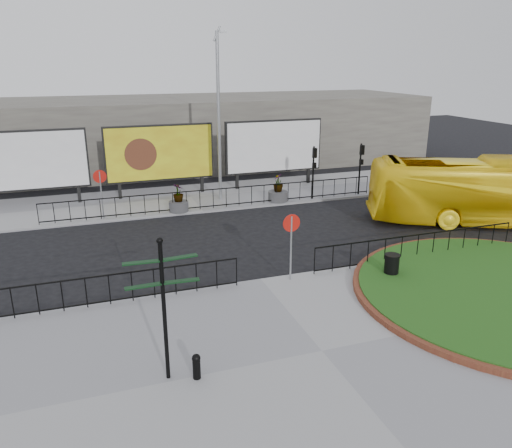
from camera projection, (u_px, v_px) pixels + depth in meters
name	position (u px, v px, depth m)	size (l,w,h in m)	color
ground	(261.00, 282.00, 18.18)	(90.00, 90.00, 0.00)	black
pavement_near	(322.00, 353.00, 13.68)	(30.00, 10.00, 0.12)	gray
pavement_far	(191.00, 198.00, 28.92)	(44.00, 6.00, 0.12)	gray
brick_edge	(509.00, 293.00, 16.87)	(10.40, 10.40, 0.18)	brown
grass_lawn	(509.00, 292.00, 16.86)	(10.00, 10.00, 0.22)	#214813
railing_near_left	(86.00, 293.00, 15.83)	(10.00, 0.10, 1.10)	black
railing_near_right	(418.00, 246.00, 19.73)	(9.00, 0.10, 1.10)	black
railing_far	(220.00, 198.00, 26.62)	(18.00, 0.10, 1.10)	black
speed_sign_far	(100.00, 184.00, 24.46)	(0.64, 0.07, 2.47)	gray
speed_sign_near	(291.00, 233.00, 17.54)	(0.64, 0.07, 2.47)	gray
billboard_left	(27.00, 161.00, 26.35)	(6.20, 0.31, 4.10)	black
billboard_mid	(160.00, 153.00, 28.53)	(6.20, 0.31, 4.10)	black
billboard_right	(274.00, 147.00, 30.71)	(6.20, 0.31, 4.10)	black
lamp_post	(219.00, 115.00, 27.00)	(0.74, 0.18, 9.23)	gray
signal_pole_a	(314.00, 165.00, 27.92)	(0.22, 0.26, 3.00)	black
signal_pole_b	(361.00, 161.00, 28.86)	(0.22, 0.26, 3.00)	black
building_backdrop	(161.00, 133.00, 37.12)	(40.00, 10.00, 5.00)	slate
fingerpost_sign	(163.00, 296.00, 11.81)	(1.75, 0.29, 3.74)	black
bollard	(196.00, 365.00, 12.38)	(0.22, 0.22, 0.68)	black
litter_bin	(392.00, 266.00, 18.05)	(0.56, 0.56, 0.93)	black
bus	(492.00, 191.00, 24.17)	(2.72, 11.61, 3.24)	yellow
planter_b	(179.00, 202.00, 26.04)	(1.02, 1.02, 1.48)	#4C4C4F
planter_c	(278.00, 192.00, 27.90)	(1.08, 1.08, 1.56)	#4C4C4F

